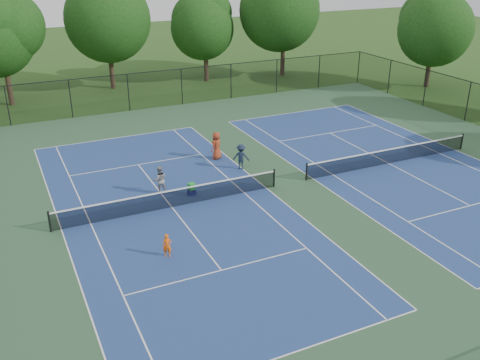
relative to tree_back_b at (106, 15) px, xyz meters
name	(u,v)px	position (x,y,z in m)	size (l,w,h in m)	color
ground	(290,184)	(4.00, -26.00, -6.60)	(140.00, 140.00, 0.00)	#234716
court_pad	(290,183)	(4.00, -26.00, -6.59)	(36.00, 36.00, 0.01)	#2C4F34
tennis_court_left	(172,206)	(-3.00, -26.00, -6.50)	(12.00, 23.83, 1.07)	navy
tennis_court_right	(389,162)	(11.00, -26.00, -6.50)	(12.00, 23.83, 1.07)	navy
perimeter_fence	(291,157)	(4.00, -26.00, -4.99)	(36.08, 36.08, 3.02)	black
tree_back_b	(106,15)	(0.00, 0.00, 0.00)	(7.60, 7.60, 10.03)	#2D2116
tree_back_c	(205,24)	(9.00, -1.00, -1.11)	(6.00, 6.00, 8.40)	#2D2116
tree_back_d	(284,6)	(17.00, -2.00, 0.23)	(7.80, 7.80, 10.37)	#2D2116
tree_side_e	(435,23)	(27.00, -12.00, -0.79)	(6.60, 6.60, 8.87)	#2D2116
child_player	(167,246)	(-4.66, -30.39, -6.06)	(0.39, 0.26, 1.07)	#FA6010
instructor	(160,180)	(-3.01, -24.09, -5.81)	(0.76, 0.60, 1.57)	gray
bystander_b	(241,157)	(2.43, -22.84, -5.82)	(1.00, 0.57, 1.55)	#192337
bystander_c	(217,146)	(1.75, -20.71, -5.72)	(0.85, 0.56, 1.75)	#9A381C
ball_crate	(192,192)	(-1.55, -25.02, -6.44)	(0.37, 0.32, 0.32)	navy
ball_hopper	(191,186)	(-1.55, -25.02, -6.09)	(0.34, 0.28, 0.36)	green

